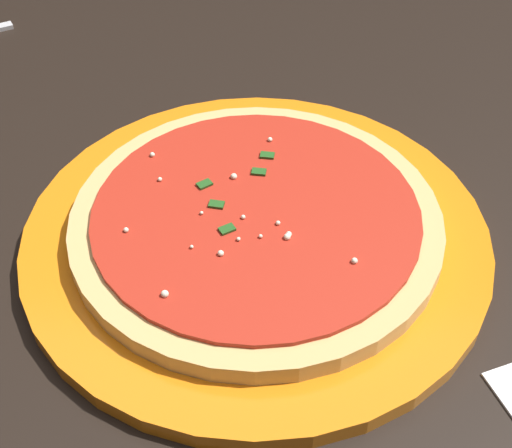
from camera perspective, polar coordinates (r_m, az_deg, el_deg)
The scene contains 3 objects.
restaurant_table at distance 0.71m, azimuth 4.03°, elevation -6.10°, with size 1.14×0.79×0.73m.
serving_plate at distance 0.57m, azimuth -0.00°, elevation -0.91°, with size 0.37×0.37×0.01m, color orange.
pizza at distance 0.56m, azimuth -0.00°, elevation 0.31°, with size 0.29×0.29×0.02m.
Camera 1 is at (0.05, 0.45, 1.14)m, focal length 49.64 mm.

